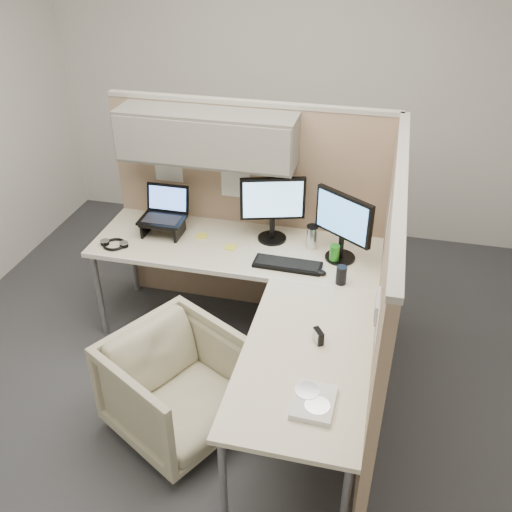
% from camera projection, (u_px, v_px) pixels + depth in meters
% --- Properties ---
extents(ground, '(4.50, 4.50, 0.00)m').
position_uv_depth(ground, '(233.00, 380.00, 3.84)').
color(ground, '#323236').
rests_on(ground, ground).
extents(partition_back, '(2.00, 0.36, 1.63)m').
position_uv_depth(partition_back, '(231.00, 178.00, 3.98)').
color(partition_back, tan).
rests_on(partition_back, ground).
extents(partition_right, '(0.07, 2.03, 1.63)m').
position_uv_depth(partition_right, '(382.00, 308.00, 3.18)').
color(partition_right, tan).
rests_on(partition_right, ground).
extents(desk, '(2.00, 1.98, 0.73)m').
position_uv_depth(desk, '(255.00, 289.00, 3.56)').
color(desk, beige).
rests_on(desk, ground).
extents(office_chair, '(0.91, 0.93, 0.72)m').
position_uv_depth(office_chair, '(178.00, 383.00, 3.32)').
color(office_chair, '#B8B192').
rests_on(office_chair, ground).
extents(monitor_left, '(0.43, 0.20, 0.47)m').
position_uv_depth(monitor_left, '(273.00, 204.00, 3.85)').
color(monitor_left, black).
rests_on(monitor_left, desk).
extents(monitor_right, '(0.38, 0.28, 0.47)m').
position_uv_depth(monitor_right, '(343.00, 222.00, 3.63)').
color(monitor_right, black).
rests_on(monitor_right, desk).
extents(laptop_station, '(0.31, 0.27, 0.32)m').
position_uv_depth(laptop_station, '(164.00, 217.00, 4.01)').
color(laptop_station, black).
rests_on(laptop_station, desk).
extents(keyboard, '(0.45, 0.16, 0.02)m').
position_uv_depth(keyboard, '(288.00, 265.00, 3.69)').
color(keyboard, black).
rests_on(keyboard, desk).
extents(mouse, '(0.09, 0.07, 0.03)m').
position_uv_depth(mouse, '(320.00, 272.00, 3.61)').
color(mouse, black).
rests_on(mouse, desk).
extents(travel_mug, '(0.08, 0.08, 0.17)m').
position_uv_depth(travel_mug, '(312.00, 237.00, 3.85)').
color(travel_mug, silver).
rests_on(travel_mug, desk).
extents(soda_can_green, '(0.07, 0.07, 0.12)m').
position_uv_depth(soda_can_green, '(341.00, 275.00, 3.50)').
color(soda_can_green, black).
rests_on(soda_can_green, desk).
extents(soda_can_silver, '(0.07, 0.07, 0.12)m').
position_uv_depth(soda_can_silver, '(334.00, 254.00, 3.72)').
color(soda_can_silver, '#268C1E').
rests_on(soda_can_silver, desk).
extents(sticky_note_c, '(0.08, 0.08, 0.01)m').
position_uv_depth(sticky_note_c, '(202.00, 236.00, 4.02)').
color(sticky_note_c, yellow).
rests_on(sticky_note_c, desk).
extents(sticky_note_d, '(0.09, 0.09, 0.01)m').
position_uv_depth(sticky_note_d, '(231.00, 247.00, 3.89)').
color(sticky_note_d, yellow).
rests_on(sticky_note_d, desk).
extents(headphones, '(0.20, 0.16, 0.03)m').
position_uv_depth(headphones, '(114.00, 244.00, 3.91)').
color(headphones, black).
rests_on(headphones, desk).
extents(paper_stack, '(0.20, 0.25, 0.03)m').
position_uv_depth(paper_stack, '(314.00, 402.00, 2.68)').
color(paper_stack, white).
rests_on(paper_stack, desk).
extents(desk_clock, '(0.07, 0.08, 0.08)m').
position_uv_depth(desk_clock, '(318.00, 336.00, 3.05)').
color(desk_clock, black).
rests_on(desk_clock, desk).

